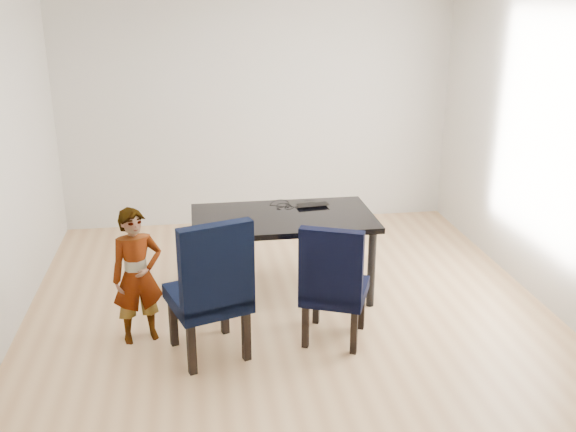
{
  "coord_description": "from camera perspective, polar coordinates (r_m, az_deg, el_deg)",
  "views": [
    {
      "loc": [
        -0.75,
        -4.79,
        2.62
      ],
      "look_at": [
        0.0,
        0.2,
        0.85
      ],
      "focal_mm": 40.0,
      "sensor_mm": 36.0,
      "label": 1
    }
  ],
  "objects": [
    {
      "name": "floor",
      "position": [
        5.51,
        0.31,
        -9.1
      ],
      "size": [
        4.5,
        5.0,
        0.01
      ],
      "primitive_type": "cube",
      "color": "tan",
      "rests_on": "ground"
    },
    {
      "name": "wall_back",
      "position": [
        7.44,
        -2.68,
        9.5
      ],
      "size": [
        4.5,
        0.01,
        2.7
      ],
      "primitive_type": "cube",
      "color": "silver",
      "rests_on": "ground"
    },
    {
      "name": "wall_front",
      "position": [
        2.72,
        8.63,
        -8.78
      ],
      "size": [
        4.5,
        0.01,
        2.7
      ],
      "primitive_type": "cube",
      "color": "silver",
      "rests_on": "ground"
    },
    {
      "name": "wall_right",
      "position": [
        5.79,
        23.05,
        5.13
      ],
      "size": [
        0.01,
        5.0,
        2.7
      ],
      "primitive_type": "cube",
      "color": "white",
      "rests_on": "ground"
    },
    {
      "name": "dining_table",
      "position": [
        5.79,
        -0.44,
        -3.46
      ],
      "size": [
        1.6,
        0.9,
        0.75
      ],
      "primitive_type": "cube",
      "color": "black",
      "rests_on": "floor"
    },
    {
      "name": "chair_left",
      "position": [
        4.82,
        -7.21,
        -6.17
      ],
      "size": [
        0.68,
        0.7,
        1.12
      ],
      "primitive_type": "cube",
      "rotation": [
        0.0,
        0.0,
        0.31
      ],
      "color": "black",
      "rests_on": "floor"
    },
    {
      "name": "chair_right",
      "position": [
        5.02,
        4.22,
        -5.76
      ],
      "size": [
        0.63,
        0.64,
        0.99
      ],
      "primitive_type": "cube",
      "rotation": [
        0.0,
        0.0,
        -0.4
      ],
      "color": "black",
      "rests_on": "floor"
    },
    {
      "name": "child",
      "position": [
        5.1,
        -13.25,
        -5.21
      ],
      "size": [
        0.46,
        0.36,
        1.09
      ],
      "primitive_type": "imported",
      "rotation": [
        0.0,
        0.0,
        0.28
      ],
      "color": "#F44514",
      "rests_on": "floor"
    },
    {
      "name": "plate",
      "position": [
        5.28,
        -4.97,
        -1.37
      ],
      "size": [
        0.36,
        0.36,
        0.02
      ],
      "primitive_type": "cylinder",
      "rotation": [
        0.0,
        0.0,
        0.26
      ],
      "color": "white",
      "rests_on": "dining_table"
    },
    {
      "name": "sandwich",
      "position": [
        5.28,
        -4.96,
        -0.92
      ],
      "size": [
        0.16,
        0.08,
        0.06
      ],
      "primitive_type": "ellipsoid",
      "rotation": [
        0.0,
        0.0,
        -0.03
      ],
      "color": "#C97E47",
      "rests_on": "plate"
    },
    {
      "name": "laptop",
      "position": [
        5.93,
        2.09,
        1.06
      ],
      "size": [
        0.31,
        0.22,
        0.02
      ],
      "primitive_type": "imported",
      "rotation": [
        0.0,
        0.0,
        3.25
      ],
      "color": "black",
      "rests_on": "dining_table"
    },
    {
      "name": "cable_tangle",
      "position": [
        5.87,
        -0.32,
        0.79
      ],
      "size": [
        0.19,
        0.19,
        0.01
      ],
      "primitive_type": "torus",
      "rotation": [
        0.0,
        0.0,
        -0.38
      ],
      "color": "black",
      "rests_on": "dining_table"
    }
  ]
}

